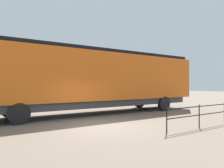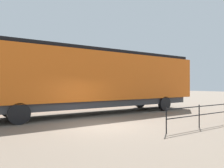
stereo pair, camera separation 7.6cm
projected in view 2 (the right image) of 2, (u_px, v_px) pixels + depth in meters
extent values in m
plane|color=#756656|center=(101.00, 126.00, 10.48)|extent=(120.00, 120.00, 0.00)
cube|color=orange|center=(96.00, 77.00, 14.99)|extent=(3.17, 16.54, 3.14)
cube|color=black|center=(166.00, 84.00, 18.95)|extent=(3.04, 2.39, 2.20)
cube|color=black|center=(96.00, 53.00, 15.00)|extent=(2.85, 15.87, 0.24)
cube|color=#38383D|center=(96.00, 102.00, 14.98)|extent=(2.85, 15.21, 0.45)
cylinder|color=black|center=(140.00, 101.00, 19.13)|extent=(0.30, 1.10, 1.10)
cylinder|color=black|center=(164.00, 104.00, 16.75)|extent=(0.30, 1.10, 1.10)
cylinder|color=black|center=(10.00, 108.00, 13.21)|extent=(0.30, 1.10, 1.10)
cylinder|color=black|center=(19.00, 114.00, 10.83)|extent=(0.30, 1.10, 1.10)
cylinder|color=black|center=(166.00, 121.00, 8.79)|extent=(0.05, 0.05, 1.08)
cylinder|color=black|center=(199.00, 116.00, 10.04)|extent=(0.05, 0.05, 1.08)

